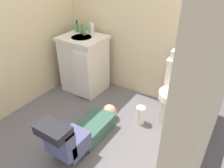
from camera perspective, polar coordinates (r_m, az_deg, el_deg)
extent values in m
cube|color=#5F5B5F|center=(2.61, -5.27, -12.91)|extent=(2.70, 3.12, 0.04)
cube|color=beige|center=(2.88, 7.63, 19.03)|extent=(2.36, 0.08, 2.40)
cube|color=beige|center=(2.82, -26.12, 16.03)|extent=(0.08, 2.12, 2.40)
cube|color=silver|center=(2.76, 15.75, -5.66)|extent=(0.22, 0.30, 0.38)
cylinder|color=silver|center=(2.61, 15.91, -2.98)|extent=(0.35, 0.35, 0.08)
cube|color=silver|center=(2.68, 17.73, 1.97)|extent=(0.34, 0.17, 0.34)
cube|color=silver|center=(2.60, 18.38, 5.53)|extent=(0.36, 0.19, 0.03)
cube|color=silver|center=(3.21, -7.22, 4.93)|extent=(0.56, 0.48, 0.78)
cube|color=silver|center=(3.05, -7.73, 11.86)|extent=(0.60, 0.52, 0.04)
cylinder|color=silver|center=(3.04, -7.97, 11.66)|extent=(0.28, 0.28, 0.05)
cube|color=silver|center=(2.96, -8.04, 2.05)|extent=(0.26, 0.03, 0.66)
cylinder|color=silver|center=(3.13, -6.16, 13.82)|extent=(0.02, 0.02, 0.10)
cube|color=#33594C|center=(2.53, -4.99, -11.40)|extent=(0.29, 0.52, 0.17)
sphere|color=tan|center=(2.73, -0.79, -7.34)|extent=(0.19, 0.19, 0.19)
cube|color=#4A4F7A|center=(2.28, -10.74, -14.65)|extent=(0.31, 0.28, 0.20)
cube|color=#4A4F7A|center=(2.13, -13.65, -14.53)|extent=(0.31, 0.12, 0.32)
cube|color=black|center=(1.99, -15.20, -11.71)|extent=(0.31, 0.19, 0.09)
cylinder|color=#33594C|center=(2.73, -6.14, -8.40)|extent=(0.08, 0.30, 0.08)
cube|color=silver|center=(2.59, 17.67, 7.08)|extent=(0.22, 0.11, 0.10)
cube|color=#26262D|center=(2.56, 20.87, 6.32)|extent=(0.12, 0.09, 0.11)
cylinder|color=green|center=(3.23, -9.14, 14.44)|extent=(0.06, 0.06, 0.13)
cylinder|color=black|center=(3.21, -9.26, 15.85)|extent=(0.02, 0.02, 0.04)
cylinder|color=pink|center=(3.15, -8.29, 14.34)|extent=(0.04, 0.04, 0.16)
cylinder|color=#4A994B|center=(3.09, -7.30, 14.15)|extent=(0.06, 0.06, 0.17)
cylinder|color=silver|center=(3.11, -5.33, 14.30)|extent=(0.06, 0.06, 0.16)
cylinder|color=white|center=(2.67, 7.45, -8.06)|extent=(0.11, 0.11, 0.23)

